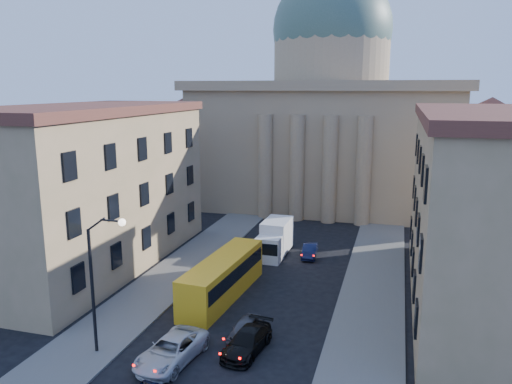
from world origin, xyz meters
TOP-DOWN VIEW (x-y plane):
  - sidewalk_left at (-8.50, 18.00)m, footprint 5.00×60.00m
  - sidewalk_right at (8.50, 18.00)m, footprint 5.00×60.00m
  - church at (0.00, 55.47)m, footprint 68.02×28.76m
  - building_left at (-17.00, 22.00)m, footprint 11.60×26.60m
  - building_right at (17.00, 22.00)m, footprint 11.60×26.60m
  - street_lamp at (-6.97, 8.00)m, footprint 2.62×0.44m
  - car_left_mid at (-2.53, 8.31)m, footprint 3.27×5.84m
  - car_right_mid at (1.48, 10.73)m, footprint 2.55×5.01m
  - car_right_far at (0.80, 12.42)m, footprint 1.74×3.75m
  - car_right_distant at (2.09, 29.46)m, footprint 1.62×3.87m
  - city_bus at (-2.83, 18.26)m, footprint 3.38×11.33m
  - box_truck at (-1.35, 29.13)m, footprint 2.50×6.10m

SIDE VIEW (x-z plane):
  - sidewalk_left at x=-8.50m, z-range 0.00..0.15m
  - sidewalk_right at x=8.50m, z-range 0.00..0.15m
  - car_right_distant at x=2.09m, z-range 0.00..1.24m
  - car_right_far at x=0.80m, z-range 0.00..1.24m
  - car_right_mid at x=1.48m, z-range 0.00..1.39m
  - car_left_mid at x=-2.53m, z-range 0.00..1.54m
  - box_truck at x=-1.35m, z-range -0.09..3.24m
  - city_bus at x=-2.83m, z-range 0.12..3.27m
  - street_lamp at x=-6.97m, z-range 0.87..9.70m
  - building_left at x=-17.00m, z-range 0.07..14.77m
  - building_right at x=17.00m, z-range 0.07..14.77m
  - church at x=0.00m, z-range -6.42..30.18m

